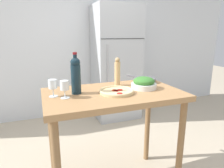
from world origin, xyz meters
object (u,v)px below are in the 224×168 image
object	(u,v)px
refrigerator	(116,63)
homemade_pizza	(117,91)
wine_bottle	(76,75)
wine_glass_near	(64,86)
pepper_mill	(117,72)
salad_bowl	(144,83)
wine_glass_far	(53,85)
cast_iron_skillet	(145,80)

from	to	relation	value
refrigerator	homemade_pizza	bearing A→B (deg)	-111.16
refrigerator	wine_bottle	bearing A→B (deg)	-121.54
wine_glass_near	pepper_mill	distance (m)	0.56
salad_bowl	refrigerator	bearing A→B (deg)	77.38
refrigerator	salad_bowl	xyz separation A→B (m)	(-0.36, -1.61, 0.06)
wine_bottle	homemade_pizza	bearing A→B (deg)	-16.97
wine_bottle	wine_glass_near	distance (m)	0.15
refrigerator	salad_bowl	world-z (taller)	refrigerator
wine_glass_far	homemade_pizza	world-z (taller)	wine_glass_far
wine_glass_far	wine_glass_near	bearing A→B (deg)	-41.22
salad_bowl	wine_glass_far	bearing A→B (deg)	177.56
cast_iron_skillet	pepper_mill	bearing A→B (deg)	-174.62
refrigerator	salad_bowl	bearing A→B (deg)	-102.62
wine_bottle	wine_glass_near	bearing A→B (deg)	-139.84
wine_bottle	cast_iron_skillet	world-z (taller)	wine_bottle
pepper_mill	homemade_pizza	xyz separation A→B (m)	(-0.10, -0.22, -0.12)
refrigerator	homemade_pizza	size ratio (longest dim) A/B	6.54
pepper_mill	salad_bowl	distance (m)	0.27
cast_iron_skillet	wine_bottle	bearing A→B (deg)	-167.87
wine_glass_near	wine_glass_far	bearing A→B (deg)	138.78
refrigerator	wine_glass_near	distance (m)	1.96
wine_glass_near	wine_glass_far	xyz separation A→B (m)	(-0.08, 0.07, 0.00)
refrigerator	homemade_pizza	xyz separation A→B (m)	(-0.64, -1.65, 0.02)
pepper_mill	cast_iron_skillet	bearing A→B (deg)	5.38
refrigerator	pepper_mill	bearing A→B (deg)	-110.83
refrigerator	homemade_pizza	world-z (taller)	refrigerator
homemade_pizza	refrigerator	bearing A→B (deg)	68.84
refrigerator	wine_glass_far	xyz separation A→B (m)	(-1.14, -1.58, 0.10)
pepper_mill	salad_bowl	bearing A→B (deg)	-43.75
wine_glass_far	refrigerator	bearing A→B (deg)	54.09
wine_bottle	salad_bowl	bearing A→B (deg)	-4.87
salad_bowl	wine_bottle	bearing A→B (deg)	175.13
wine_glass_far	homemade_pizza	xyz separation A→B (m)	(0.50, -0.08, -0.08)
wine_bottle	salad_bowl	xyz separation A→B (m)	(0.60, -0.05, -0.11)
pepper_mill	cast_iron_skillet	size ratio (longest dim) A/B	0.82
homemade_pizza	cast_iron_skillet	xyz separation A→B (m)	(0.41, 0.25, 0.01)
wine_glass_near	cast_iron_skillet	bearing A→B (deg)	16.39
homemade_pizza	pepper_mill	bearing A→B (deg)	66.75
pepper_mill	homemade_pizza	world-z (taller)	pepper_mill
wine_glass_far	salad_bowl	size ratio (longest dim) A/B	0.61
pepper_mill	wine_glass_far	bearing A→B (deg)	-166.46
wine_glass_far	homemade_pizza	size ratio (longest dim) A/B	0.48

